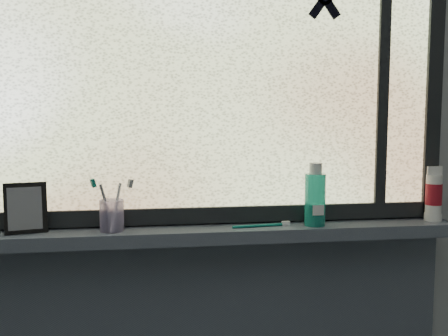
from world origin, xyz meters
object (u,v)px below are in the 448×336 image
mouthwash_bottle (315,194)px  cream_tube (434,192)px  vanity_mirror (26,208)px  toothbrush_cup (112,215)px

mouthwash_bottle → cream_tube: (0.40, 0.02, -0.00)m
vanity_mirror → cream_tube: (1.27, -0.00, 0.02)m
mouthwash_bottle → vanity_mirror: bearing=178.6°
toothbrush_cup → cream_tube: 1.02m
vanity_mirror → mouthwash_bottle: size_ratio=0.91×
vanity_mirror → cream_tube: cream_tube is taller
vanity_mirror → toothbrush_cup: 0.25m
cream_tube → toothbrush_cup: bearing=-179.6°
toothbrush_cup → mouthwash_bottle: 0.62m
vanity_mirror → toothbrush_cup: bearing=-16.2°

